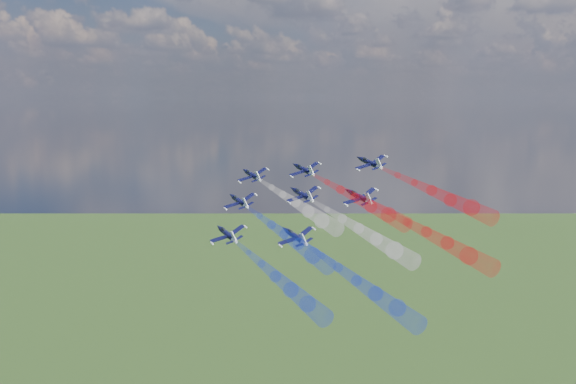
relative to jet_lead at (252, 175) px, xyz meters
The scene contains 16 objects.
jet_lead is the anchor object (origin of this frame).
trail_lead 22.95m from the jet_lead, 33.19° to the right, with size 3.68×36.15×3.68m, color silver, non-canonical shape.
jet_inner_left 13.27m from the jet_lead, 74.60° to the right, with size 8.82×11.03×2.94m, color black, non-canonical shape.
trail_inner_left 34.06m from the jet_lead, 47.52° to the right, with size 3.68×36.15×3.68m, color #1832D0, non-canonical shape.
jet_inner_right 14.65m from the jet_lead, ahead, with size 8.82×11.03×2.94m, color black, non-canonical shape.
trail_inner_right 35.19m from the jet_lead, 18.38° to the right, with size 3.68×36.15×3.68m, color red, non-canonical shape.
jet_outer_left 30.13m from the jet_lead, 70.95° to the right, with size 8.82×11.03×2.94m, color black, non-canonical shape.
trail_outer_left 50.32m from the jet_lead, 54.32° to the right, with size 3.68×36.15×3.68m, color #1832D0, non-canonical shape.
jet_center_third 22.43m from the jet_lead, 27.74° to the right, with size 8.82×11.03×2.94m, color black, non-canonical shape.
trail_center_third 45.29m from the jet_lead, 30.48° to the right, with size 3.68×36.15×3.68m, color silver, non-canonical shape.
jet_outer_right 31.55m from the jet_lead, ahead, with size 8.82×11.03×2.94m, color black, non-canonical shape.
trail_outer_right 50.48m from the jet_lead, ahead, with size 3.68×36.15×3.68m, color red, non-canonical shape.
jet_rear_left 36.43m from the jet_lead, 44.58° to the right, with size 8.82×11.03×2.94m, color black, non-canonical shape.
trail_rear_left 59.07m from the jet_lead, 40.14° to the right, with size 3.68×36.15×3.68m, color #1832D0, non-canonical shape.
jet_rear_right 35.62m from the jet_lead, 17.05° to the right, with size 8.82×11.03×2.94m, color black, non-canonical shape.
trail_rear_right 57.92m from the jet_lead, 23.30° to the right, with size 3.68×36.15×3.68m, color red, non-canonical shape.
Camera 1 is at (58.27, -116.44, 171.74)m, focal length 41.54 mm.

